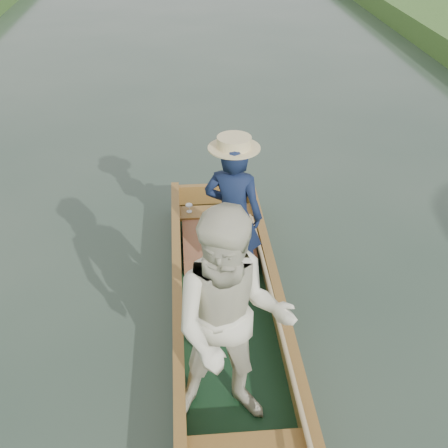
{
  "coord_description": "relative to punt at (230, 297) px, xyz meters",
  "views": [
    {
      "loc": [
        -0.4,
        -4.25,
        4.05
      ],
      "look_at": [
        0.0,
        0.6,
        0.95
      ],
      "focal_mm": 45.0,
      "sensor_mm": 36.0,
      "label": 1
    }
  ],
  "objects": [
    {
      "name": "punt",
      "position": [
        0.0,
        0.0,
        0.0
      ],
      "size": [
        1.15,
        5.0,
        2.11
      ],
      "color": "black",
      "rests_on": "ground"
    },
    {
      "name": "ground",
      "position": [
        0.02,
        0.34,
        -0.77
      ],
      "size": [
        120.0,
        120.0,
        0.0
      ],
      "primitive_type": "plane",
      "color": "#283D30",
      "rests_on": "ground"
    }
  ]
}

